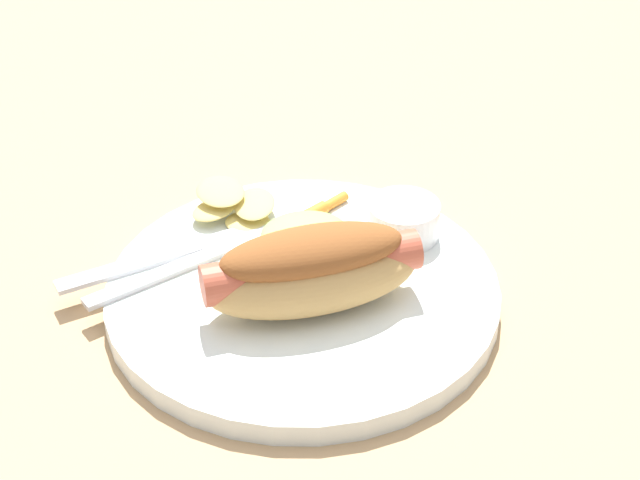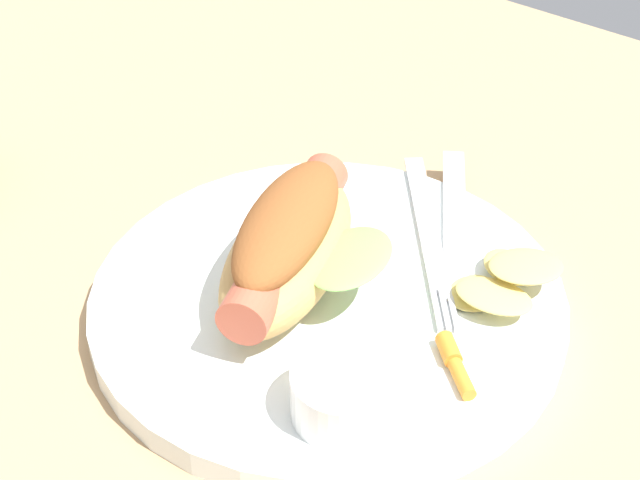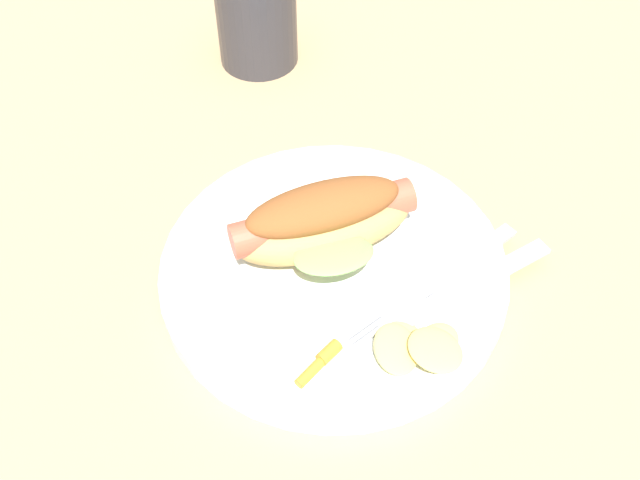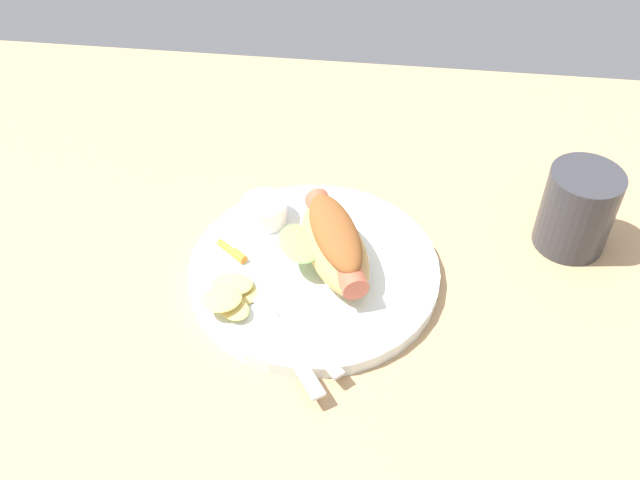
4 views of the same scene
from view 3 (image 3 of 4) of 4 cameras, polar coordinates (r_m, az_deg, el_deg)
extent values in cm
cube|color=tan|center=(58.12, 0.86, -6.30)|extent=(120.00, 90.00, 1.80)
cylinder|color=white|center=(58.93, 1.00, -2.35)|extent=(26.95, 26.95, 1.60)
ellipsoid|color=tan|center=(57.95, 0.24, 1.18)|extent=(11.12, 15.55, 4.50)
cylinder|color=#C1563D|center=(57.36, 0.25, 1.70)|extent=(8.13, 14.38, 2.74)
ellipsoid|color=brown|center=(56.44, 0.25, 2.54)|extent=(8.89, 12.98, 2.90)
ellipsoid|color=#7FC65B|center=(54.88, 1.06, -1.10)|extent=(6.10, 7.09, 1.27)
cylinder|color=white|center=(53.90, -6.27, -6.16)|extent=(5.22, 5.22, 2.65)
cube|color=silver|center=(58.42, 9.79, -2.43)|extent=(10.16, 11.00, 0.40)
cube|color=silver|center=(54.73, 3.24, -6.63)|extent=(2.37, 2.57, 0.40)
cube|color=silver|center=(54.56, 3.56, -6.94)|extent=(2.37, 2.57, 0.40)
cube|color=silver|center=(54.39, 3.87, -7.24)|extent=(2.37, 2.57, 0.40)
cube|color=silver|center=(57.82, 11.06, -3.52)|extent=(9.93, 13.54, 0.36)
ellipsoid|color=#DCC366|center=(54.42, 5.97, -7.34)|extent=(3.20, 3.59, 0.50)
ellipsoid|color=#DCC366|center=(53.91, 8.86, -7.62)|extent=(4.51, 4.36, 0.74)
ellipsoid|color=#DCC366|center=(53.03, 5.75, -8.16)|extent=(4.76, 3.65, 0.75)
ellipsoid|color=#DCC366|center=(52.51, 8.69, -8.19)|extent=(5.42, 5.25, 0.91)
cylinder|color=orange|center=(52.68, -0.39, -9.63)|extent=(3.19, 2.71, 0.77)
cylinder|color=orange|center=(53.20, 1.02, -8.49)|extent=(2.03, 1.91, 0.99)
cylinder|color=#333338|center=(77.45, -4.81, 16.44)|extent=(7.92, 7.92, 9.79)
camera|label=1|loc=(0.89, -2.96, 46.57)|focal=54.50mm
camera|label=2|loc=(0.36, -63.90, 2.75)|focal=53.56mm
camera|label=4|loc=(0.68, 71.15, 33.09)|focal=40.31mm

